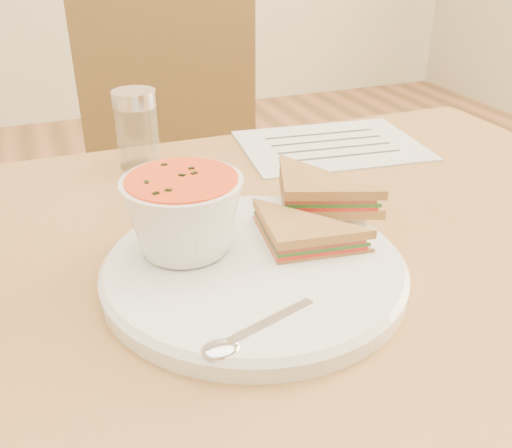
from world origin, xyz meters
name	(u,v)px	position (x,y,z in m)	size (l,w,h in m)	color
chair_far	(166,223)	(-0.03, 0.60, 0.47)	(0.41, 0.41, 0.93)	brown
plate	(254,270)	(-0.08, -0.08, 0.76)	(0.31, 0.31, 0.02)	white
soup_bowl	(184,218)	(-0.14, -0.03, 0.81)	(0.12, 0.12, 0.08)	white
sandwich_half_a	(278,257)	(-0.06, -0.10, 0.78)	(0.10, 0.10, 0.03)	#C18544
sandwich_half_b	(284,207)	(-0.03, -0.02, 0.80)	(0.11, 0.11, 0.04)	#C18544
spoon	(266,325)	(-0.11, -0.18, 0.77)	(0.17, 0.03, 0.01)	silver
paper_menu	(331,145)	(0.17, 0.24, 0.75)	(0.29, 0.21, 0.00)	white
condiment_shaker	(137,129)	(-0.13, 0.27, 0.81)	(0.06, 0.06, 0.11)	silver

